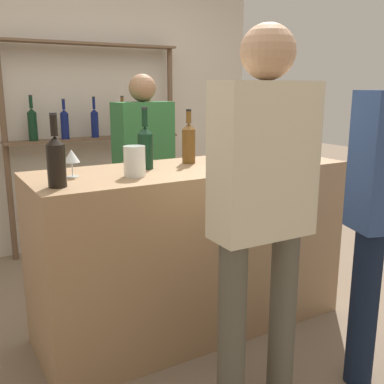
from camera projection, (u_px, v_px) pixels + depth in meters
name	position (u px, v px, depth m)	size (l,w,h in m)	color
ground_plane	(192.00, 324.00, 2.88)	(16.00, 16.00, 0.00)	#7A6651
bar_counter	(192.00, 249.00, 2.76)	(1.88, 0.67, 1.02)	#997551
back_wall	(87.00, 96.00, 4.19)	(3.48, 0.12, 2.80)	beige
back_shelf	(95.00, 119.00, 4.08)	(1.61, 0.18, 1.86)	brown
counter_bottle_0	(145.00, 146.00, 2.55)	(0.09, 0.09, 0.35)	black
counter_bottle_1	(189.00, 142.00, 2.75)	(0.08, 0.08, 0.33)	brown
counter_bottle_2	(223.00, 141.00, 2.84)	(0.09, 0.09, 0.34)	brown
counter_bottle_3	(56.00, 160.00, 2.08)	(0.09, 0.09, 0.34)	black
counter_bottle_4	(267.00, 142.00, 2.65)	(0.08, 0.08, 0.38)	silver
wine_glass	(72.00, 157.00, 2.32)	(0.08, 0.08, 0.14)	silver
cork_jar	(135.00, 161.00, 2.34)	(0.11, 0.11, 0.16)	silver
server_behind_counter	(144.00, 161.00, 3.51)	(0.48, 0.26, 1.58)	black
customer_center	(263.00, 196.00, 1.94)	(0.46, 0.23, 1.73)	#575347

